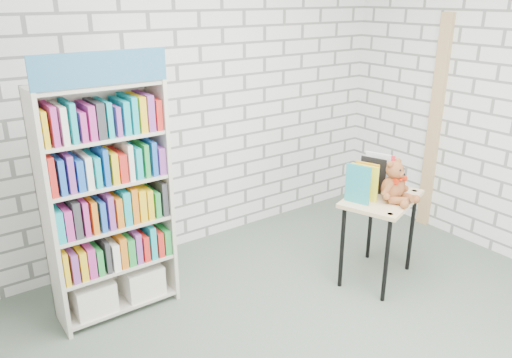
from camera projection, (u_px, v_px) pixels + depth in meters
ground at (330, 357)px, 3.30m from camera, size 4.50×4.50×0.00m
room_shell at (348, 87)px, 2.67m from camera, size 4.52×4.02×2.81m
bookshelf at (108, 201)px, 3.52m from camera, size 0.86×0.33×1.93m
display_table at (381, 209)px, 4.01m from camera, size 0.80×0.68×0.74m
table_books at (370, 177)px, 3.98m from camera, size 0.52×0.36×0.28m
teddy_bear at (395, 185)px, 3.86m from camera, size 0.31×0.29×0.33m
door_trim at (434, 125)px, 4.87m from camera, size 0.05×0.12×2.10m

